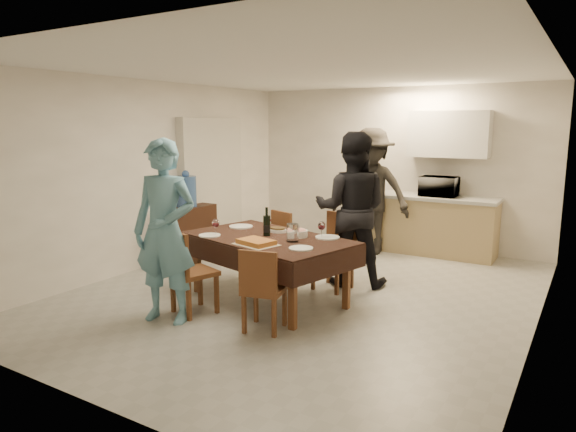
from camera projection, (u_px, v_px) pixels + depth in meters
name	position (u px, v px, depth m)	size (l,w,h in m)	color
floor	(306.00, 292.00, 6.19)	(5.00, 6.00, 0.02)	#A1A19C
ceiling	(308.00, 70.00, 5.74)	(5.00, 6.00, 0.02)	white
wall_back	(395.00, 167.00, 8.49)	(5.00, 0.02, 2.60)	white
wall_front	(89.00, 229.00, 3.44)	(5.00, 0.02, 2.60)	white
wall_left	(152.00, 174.00, 7.24)	(0.02, 6.00, 2.60)	white
wall_right	(546.00, 201.00, 4.69)	(0.02, 6.00, 2.60)	white
stub_partition	(212.00, 184.00, 8.25)	(0.15, 1.40, 2.10)	beige
kitchen_base_cabinet	(423.00, 225.00, 8.07)	(2.20, 0.60, 0.86)	tan
kitchen_worktop	(424.00, 197.00, 7.99)	(2.24, 0.64, 0.05)	#A1A29E
upper_cabinet	(449.00, 134.00, 7.78)	(1.20, 0.34, 0.70)	silver
dining_table	(268.00, 240.00, 5.80)	(2.11, 1.54, 0.74)	black
chair_near_left	(188.00, 264.00, 5.35)	(0.52, 0.53, 0.49)	brown
chair_near_right	(260.00, 282.00, 4.91)	(0.45, 0.46, 0.45)	brown
chair_far_left	(267.00, 239.00, 6.62)	(0.50, 0.51, 0.47)	brown
chair_far_right	(330.00, 245.00, 6.15)	(0.47, 0.47, 0.50)	brown
console	(188.00, 233.00, 7.66)	(0.43, 0.86, 0.80)	black
water_jug	(186.00, 191.00, 7.55)	(0.30, 0.30, 0.45)	#3E68B3
wine_bottle	(267.00, 222.00, 5.83)	(0.08, 0.08, 0.33)	black
water_pitcher	(292.00, 233.00, 5.56)	(0.13, 0.13, 0.20)	white
savoury_tart	(256.00, 242.00, 5.42)	(0.44, 0.33, 0.05)	#C07D38
salad_bowl	(299.00, 234.00, 5.79)	(0.20, 0.20, 0.08)	white
mushroom_dish	(278.00, 231.00, 6.05)	(0.20, 0.20, 0.04)	white
wine_glass_a	(216.00, 227.00, 5.85)	(0.09, 0.09, 0.20)	white
wine_glass_b	(322.00, 230.00, 5.71)	(0.09, 0.09, 0.19)	white
wine_glass_c	(268.00, 223.00, 6.13)	(0.08, 0.08, 0.19)	white
plate_near_left	(210.00, 235.00, 5.85)	(0.25, 0.25, 0.01)	white
plate_near_right	(301.00, 248.00, 5.23)	(0.25, 0.25, 0.01)	white
plate_far_left	(241.00, 226.00, 6.35)	(0.29, 0.29, 0.02)	white
plate_far_right	(328.00, 237.00, 5.74)	(0.27, 0.27, 0.02)	white
microwave	(439.00, 186.00, 7.84)	(0.55, 0.37, 0.30)	silver
person_near	(165.00, 231.00, 5.16)	(0.68, 0.45, 1.87)	#619CB8
person_far	(351.00, 209.00, 6.36)	(0.93, 0.72, 1.91)	black
person_kitchen	(371.00, 191.00, 7.95)	(1.26, 0.72, 1.95)	black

